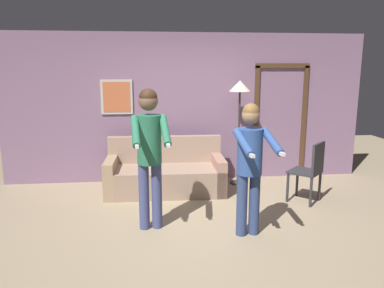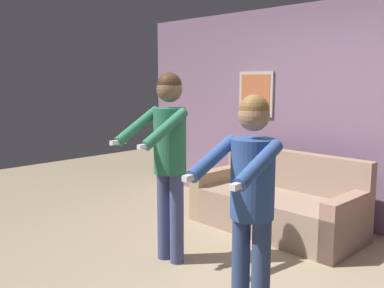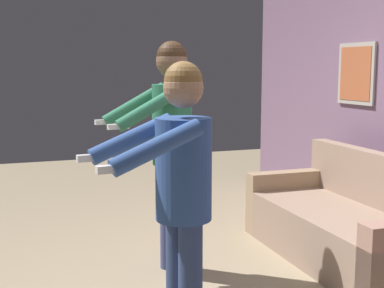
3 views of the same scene
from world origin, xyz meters
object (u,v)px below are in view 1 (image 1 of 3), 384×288
(couch, at_px, (165,175))
(person_standing_left, at_px, (149,145))
(dining_chair_distant, at_px, (310,169))
(person_standing_right, at_px, (250,158))
(torchiere_lamp, at_px, (240,97))

(couch, relative_size, person_standing_left, 1.09)
(couch, xyz_separation_m, dining_chair_distant, (2.14, -0.75, 0.25))
(person_standing_left, distance_m, dining_chair_distant, 2.53)
(couch, height_order, person_standing_right, person_standing_right)
(torchiere_lamp, relative_size, dining_chair_distant, 1.93)
(person_standing_right, distance_m, dining_chair_distant, 1.62)
(couch, xyz_separation_m, torchiere_lamp, (1.28, 0.30, 1.25))
(couch, distance_m, dining_chair_distant, 2.28)
(torchiere_lamp, bearing_deg, person_standing_left, -131.31)
(dining_chair_distant, bearing_deg, couch, 160.66)
(dining_chair_distant, bearing_deg, torchiere_lamp, 129.30)
(dining_chair_distant, bearing_deg, person_standing_left, -163.94)
(couch, relative_size, torchiere_lamp, 1.07)
(torchiere_lamp, xyz_separation_m, person_standing_right, (-0.35, -2.05, -0.56))
(couch, relative_size, person_standing_right, 1.19)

